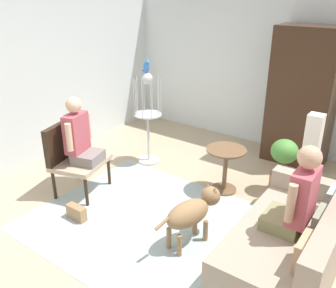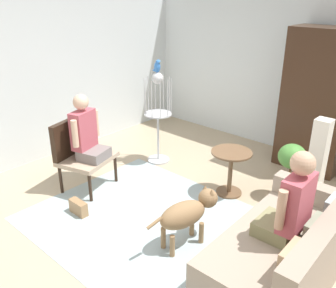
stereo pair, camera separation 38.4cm
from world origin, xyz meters
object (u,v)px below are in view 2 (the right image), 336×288
at_px(person_on_armchair, 86,133).
at_px(round_end_table, 231,167).
at_px(person_on_couch, 291,204).
at_px(dog, 188,213).
at_px(armchair, 79,149).
at_px(column_lamp, 316,168).
at_px(parrot, 157,66).
at_px(armoire_cabinet, 317,101).
at_px(potted_plant, 290,169).
at_px(bird_cage_stand, 158,115).
at_px(couch, 288,251).
at_px(handbag, 78,208).

xyz_separation_m(person_on_armchair, round_end_table, (1.55, 1.17, -0.44)).
distance_m(person_on_couch, dog, 1.12).
bearing_deg(person_on_armchair, armchair, -163.86).
bearing_deg(column_lamp, parrot, -174.85).
distance_m(person_on_couch, armoire_cabinet, 2.68).
height_order(potted_plant, column_lamp, column_lamp).
distance_m(armchair, bird_cage_stand, 1.36).
distance_m(round_end_table, dog, 1.24).
relative_size(couch, column_lamp, 1.45).
xyz_separation_m(person_on_armchair, bird_cage_stand, (0.11, 1.28, -0.05)).
bearing_deg(handbag, person_on_couch, 16.34).
xyz_separation_m(round_end_table, parrot, (-1.44, 0.10, 1.15)).
height_order(person_on_couch, column_lamp, person_on_couch).
xyz_separation_m(armchair, round_end_table, (1.69, 1.22, -0.17)).
height_order(bird_cage_stand, column_lamp, bird_cage_stand).
height_order(armchair, handbag, armchair).
height_order(person_on_armchair, handbag, person_on_armchair).
xyz_separation_m(bird_cage_stand, handbag, (0.31, -1.79, -0.69)).
height_order(round_end_table, armoire_cabinet, armoire_cabinet).
xyz_separation_m(dog, column_lamp, (0.75, 1.54, 0.21)).
relative_size(potted_plant, armoire_cabinet, 0.36).
distance_m(parrot, column_lamp, 2.62).
relative_size(bird_cage_stand, armoire_cabinet, 0.69).
bearing_deg(column_lamp, person_on_couch, -78.84).
distance_m(person_on_couch, column_lamp, 1.35).
bearing_deg(person_on_couch, potted_plant, 113.32).
bearing_deg(person_on_armchair, column_lamp, 30.43).
height_order(couch, column_lamp, column_lamp).
bearing_deg(bird_cage_stand, person_on_couch, -22.07).
bearing_deg(person_on_armchair, person_on_couch, 3.77).
bearing_deg(round_end_table, armchair, -144.28).
bearing_deg(armchair, dog, -0.04).
bearing_deg(potted_plant, couch, -65.29).
xyz_separation_m(armchair, bird_cage_stand, (0.26, 1.32, 0.21)).
bearing_deg(column_lamp, armchair, -150.25).
bearing_deg(person_on_armchair, round_end_table, 37.20).
bearing_deg(dog, couch, 14.08).
bearing_deg(dog, armchair, 179.96).
height_order(person_on_armchair, bird_cage_stand, bird_cage_stand).
relative_size(couch, dog, 2.00).
bearing_deg(armoire_cabinet, person_on_armchair, -126.16).
xyz_separation_m(armchair, parrot, (0.26, 1.32, 0.98)).
bearing_deg(potted_plant, round_end_table, -145.35).
height_order(armchair, person_on_couch, person_on_couch).
distance_m(dog, potted_plant, 1.70).
distance_m(armchair, column_lamp, 3.10).
distance_m(armchair, parrot, 1.66).
bearing_deg(potted_plant, bird_cage_stand, -170.67).
relative_size(bird_cage_stand, parrot, 7.58).
relative_size(bird_cage_stand, potted_plant, 1.89).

